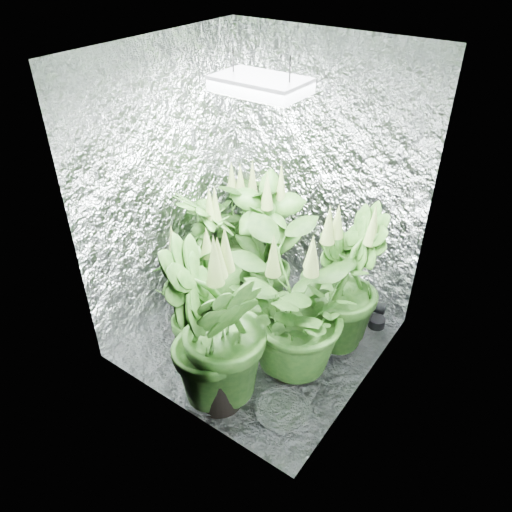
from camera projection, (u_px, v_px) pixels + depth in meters
The scene contains 13 objects.
ground at pixel (259, 337), 3.67m from camera, with size 1.60×1.60×0.00m, color white.
walls at pixel (260, 220), 3.11m from camera, with size 1.62×1.62×2.00m.
ceiling at pixel (261, 51), 2.54m from camera, with size 1.60×1.60×0.01m, color white.
grow_lamp at pixel (260, 85), 2.64m from camera, with size 0.50×0.30×0.22m.
plant_a at pixel (241, 223), 4.06m from camera, with size 1.13×1.13×1.04m.
plant_b at pixel (267, 245), 3.73m from camera, with size 0.76×0.76×1.14m.
plant_c at pixel (346, 282), 3.37m from camera, with size 0.69×0.69×1.13m.
plant_d at pixel (207, 256), 3.68m from camera, with size 0.70×0.70×1.06m.
plant_e at pixel (292, 311), 3.14m from camera, with size 1.14×1.14×1.07m.
plant_f at pixel (191, 299), 3.33m from camera, with size 0.66×0.66×1.00m.
plant_g at pixel (215, 331), 2.87m from camera, with size 0.74×0.74×1.26m.
circulation_fan at pixel (375, 311), 3.71m from camera, with size 0.14×0.28×0.32m.
plant_label at pixel (223, 375), 2.98m from camera, with size 0.05×0.01×0.08m, color white.
Camera 1 is at (1.55, -2.20, 2.57)m, focal length 35.00 mm.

